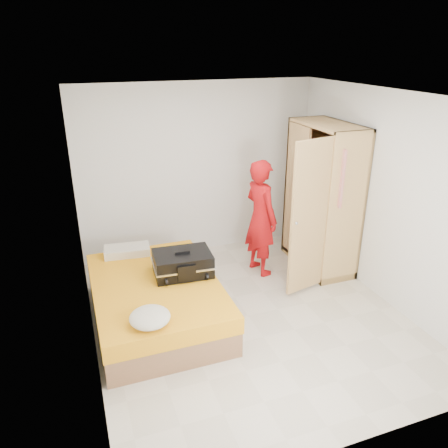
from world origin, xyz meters
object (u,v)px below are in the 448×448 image
object	(u,v)px
wardrobe	(321,203)
suitcase	(183,263)
person	(261,218)
bed	(157,301)
round_cushion	(150,317)

from	to	relation	value
wardrobe	suitcase	size ratio (longest dim) A/B	2.87
person	bed	bearing A→B (deg)	100.65
suitcase	person	bearing A→B (deg)	28.63
suitcase	round_cushion	size ratio (longest dim) A/B	1.79
wardrobe	round_cushion	bearing A→B (deg)	-154.12
bed	suitcase	bearing A→B (deg)	15.23
person	round_cushion	xyz separation A→B (m)	(-1.86, -1.48, -0.25)
person	round_cushion	size ratio (longest dim) A/B	4.05
bed	round_cushion	xyz separation A→B (m)	(-0.21, -0.79, 0.33)
bed	person	bearing A→B (deg)	22.68
person	wardrobe	bearing A→B (deg)	-112.63
person	suitcase	xyz separation A→B (m)	(-1.29, -0.59, -0.19)
wardrobe	suitcase	world-z (taller)	wardrobe
bed	wardrobe	world-z (taller)	wardrobe
round_cushion	suitcase	bearing A→B (deg)	57.08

